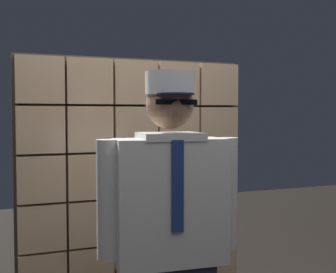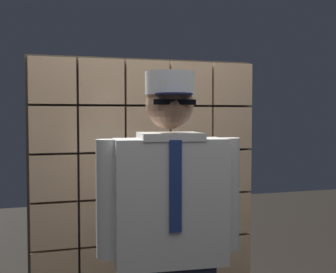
% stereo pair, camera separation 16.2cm
% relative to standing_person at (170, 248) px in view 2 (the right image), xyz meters
% --- Properties ---
extents(glass_block_wall, '(1.65, 0.10, 1.98)m').
position_rel_standing_person_xyz_m(glass_block_wall, '(0.15, 1.06, 0.05)').
color(glass_block_wall, '#E0B78C').
rests_on(glass_block_wall, ground).
extents(standing_person, '(0.70, 0.31, 1.76)m').
position_rel_standing_person_xyz_m(standing_person, '(0.00, 0.00, 0.00)').
color(standing_person, '#1E2333').
rests_on(standing_person, ground).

